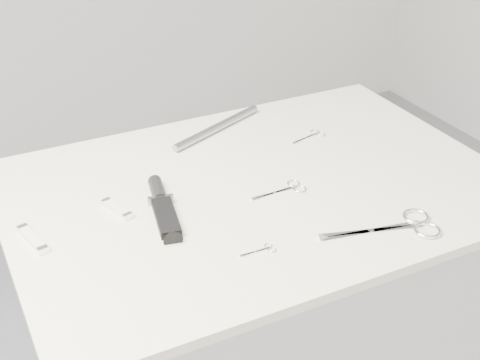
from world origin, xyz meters
name	(u,v)px	position (x,y,z in m)	size (l,w,h in m)	color
plinth	(255,354)	(0.00, 0.00, 0.45)	(0.90, 0.60, 0.90)	#B8B8B6
display_board	(257,189)	(0.00, 0.00, 0.91)	(1.00, 0.70, 0.02)	beige
large_shears	(404,226)	(0.17, -0.25, 0.92)	(0.23, 0.11, 0.01)	white
embroidery_scissors_a	(287,189)	(0.04, -0.04, 0.92)	(0.12, 0.05, 0.00)	white
embroidery_scissors_b	(312,136)	(0.22, 0.14, 0.92)	(0.10, 0.05, 0.00)	white
tiny_scissors	(262,250)	(-0.10, -0.20, 0.92)	(0.07, 0.03, 0.00)	white
sheathed_knife	(162,205)	(-0.20, 0.01, 0.93)	(0.07, 0.20, 0.03)	black
pocket_knife_a	(32,239)	(-0.45, 0.01, 0.93)	(0.04, 0.10, 0.01)	white
pocket_knife_b	(117,209)	(-0.29, 0.03, 0.93)	(0.04, 0.08, 0.01)	white
metal_rail	(217,127)	(0.03, 0.26, 0.93)	(0.02, 0.02, 0.28)	gray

